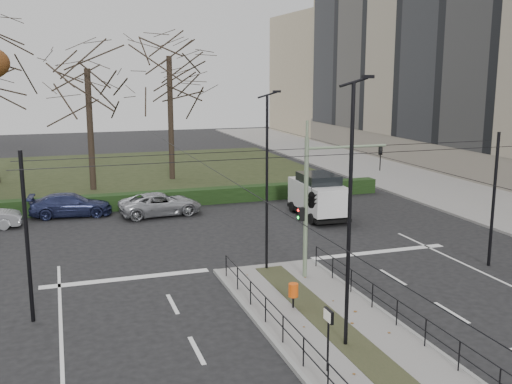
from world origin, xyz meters
The scene contains 18 objects.
ground centered at (0.00, 0.00, 0.00)m, with size 140.00×140.00×0.00m, color black.
median_island centered at (0.00, -2.50, 0.07)m, with size 4.40×15.00×0.14m, color slate.
sidewalk_east centered at (18.00, 22.00, 0.07)m, with size 8.00×90.00×0.14m, color slate.
park centered at (-6.00, 32.00, 0.05)m, with size 38.00×26.00×0.10m, color black.
hedge centered at (-6.00, 18.60, 0.50)m, with size 38.00×1.00×1.00m, color black.
apartment_block centered at (27.97, 23.97, 10.39)m, with size 13.09×52.10×21.64m.
median_railing centered at (0.00, -2.60, 0.98)m, with size 4.14×13.24×0.92m.
catenary centered at (0.00, 1.62, 3.42)m, with size 20.00×34.00×6.00m.
traffic_light centered at (1.39, 2.93, 3.53)m, with size 3.99×2.23×5.82m.
litter_bin centered at (-0.68, -0.07, 0.79)m, with size 0.36×0.36×0.91m.
info_panel centered at (-1.50, -4.71, 1.60)m, with size 0.11×0.49×1.86m.
streetlamp_median_near centered at (-0.22, -3.35, 4.36)m, with size 0.69×0.14×8.30m.
streetlamp_median_far centered at (-0.10, 4.41, 4.03)m, with size 0.64×0.13×7.64m.
parked_car_third centered at (-7.87, 17.73, 0.70)m, with size 1.95×4.79×1.39m, color #1F254A.
parked_car_fourth centered at (-2.70, 16.28, 0.69)m, with size 2.28×4.93×1.37m, color #9D9FA4.
white_van centered at (6.11, 12.82, 1.35)m, with size 2.42×5.08×2.62m.
bare_tree_center centered at (0.22, 28.05, 9.04)m, with size 7.51×7.51×12.81m.
bare_tree_near centered at (-6.09, 25.43, 8.13)m, with size 7.48×7.48×11.52m.
Camera 1 is at (-8.44, -19.01, 8.53)m, focal length 42.00 mm.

